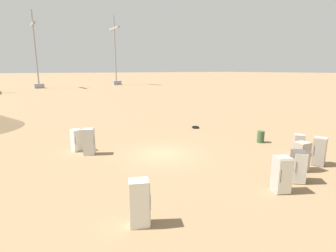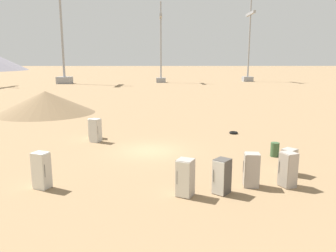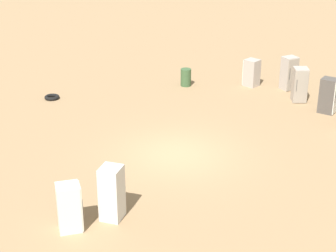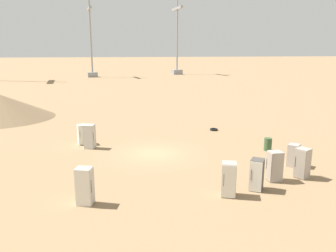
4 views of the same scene
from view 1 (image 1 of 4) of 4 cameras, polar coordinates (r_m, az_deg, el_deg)
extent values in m
plane|color=#937551|center=(18.41, -1.19, -6.12)|extent=(1000.00, 1000.00, 0.00)
cube|color=gray|center=(104.84, -11.18, 9.21)|extent=(3.04, 3.04, 1.52)
cylinder|color=gray|center=(105.00, -11.47, 16.14)|extent=(0.51, 0.51, 23.85)
cube|color=gray|center=(105.80, -11.65, 20.11)|extent=(8.88, 0.76, 0.76)
cube|color=gray|center=(93.63, -26.26, 7.84)|extent=(2.81, 2.81, 1.41)
cylinder|color=gray|center=(93.73, -26.95, 14.98)|extent=(0.47, 0.47, 22.03)
cube|color=gray|center=(94.46, -27.37, 19.07)|extent=(8.20, 0.70, 0.70)
cube|color=#A89E93|center=(18.62, 30.07, -4.77)|extent=(0.88, 0.83, 1.76)
cube|color=gray|center=(18.31, 29.94, -5.03)|extent=(0.65, 0.28, 1.69)
cylinder|color=#2D2D2D|center=(18.28, 29.19, -4.68)|extent=(0.02, 0.02, 0.61)
cube|color=#A89E93|center=(20.12, 26.56, -3.69)|extent=(0.94, 0.95, 1.45)
cube|color=silver|center=(20.47, 26.43, -3.42)|extent=(0.51, 0.43, 1.39)
cylinder|color=#2D2D2D|center=(20.52, 27.07, -3.24)|extent=(0.02, 0.02, 0.51)
cube|color=silver|center=(20.10, -19.29, -2.90)|extent=(0.78, 0.72, 1.57)
cube|color=beige|center=(19.77, -18.90, -3.12)|extent=(0.13, 0.60, 1.51)
cylinder|color=#2D2D2D|center=(19.65, -19.47, -3.02)|extent=(0.02, 0.02, 0.55)
cube|color=silver|center=(10.24, -6.33, -16.32)|extent=(0.83, 0.89, 1.82)
cube|color=#BCB7AD|center=(10.26, -4.13, -16.19)|extent=(0.55, 0.25, 1.74)
cylinder|color=#2D2D2D|center=(10.04, -3.83, -16.29)|extent=(0.02, 0.02, 0.64)
cube|color=#4C4742|center=(15.38, 26.44, -7.89)|extent=(0.97, 0.96, 1.68)
cube|color=silver|center=(15.04, 26.88, -8.37)|extent=(0.43, 0.50, 1.61)
cylinder|color=#2D2D2D|center=(14.92, 26.12, -8.12)|extent=(0.02, 0.02, 0.59)
cube|color=#A89E93|center=(17.12, 27.05, -5.91)|extent=(0.76, 0.78, 1.71)
cube|color=gray|center=(16.84, 26.27, -6.12)|extent=(0.65, 0.13, 1.65)
cylinder|color=#2D2D2D|center=(16.93, 25.61, -5.65)|extent=(0.02, 0.02, 0.60)
cube|color=#A89E93|center=(13.84, 23.44, -9.63)|extent=(0.95, 0.95, 1.75)
cube|color=silver|center=(13.54, 24.22, -10.18)|extent=(0.34, 0.63, 1.68)
cylinder|color=#2D2D2D|center=(13.36, 23.38, -9.99)|extent=(0.02, 0.02, 0.61)
cube|color=silver|center=(18.93, -16.90, -3.26)|extent=(0.90, 0.92, 1.82)
cube|color=#BCB7AD|center=(18.86, -15.77, -3.25)|extent=(0.59, 0.30, 1.75)
cylinder|color=#2D2D2D|center=(18.62, -15.80, -3.16)|extent=(0.02, 0.02, 0.64)
torus|color=black|center=(26.55, 6.00, -0.26)|extent=(0.74, 0.74, 0.18)
cylinder|color=#385633|center=(22.44, 19.53, -2.23)|extent=(0.56, 0.56, 0.94)
camera|label=2|loc=(12.17, 95.19, 0.60)|focal=35.00mm
camera|label=3|loc=(21.37, -66.50, 16.26)|focal=60.00mm
camera|label=4|loc=(7.84, 122.06, 3.31)|focal=35.00mm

